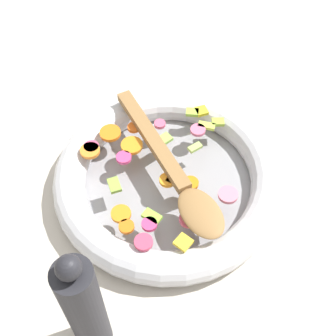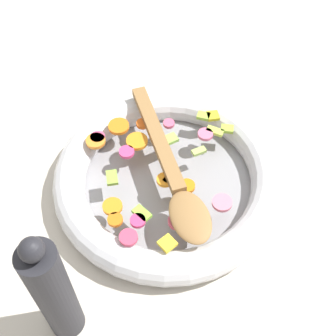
% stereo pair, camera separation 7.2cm
% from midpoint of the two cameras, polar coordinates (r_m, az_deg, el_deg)
% --- Properties ---
extents(ground_plane, '(4.00, 4.00, 0.00)m').
position_cam_midpoint_polar(ground_plane, '(0.76, 2.71, -2.45)').
color(ground_plane, beige).
extents(skillet, '(0.36, 0.36, 0.05)m').
position_cam_midpoint_polar(skillet, '(0.74, 2.77, -1.48)').
color(skillet, gray).
rests_on(skillet, ground_plane).
extents(chopped_vegetables, '(0.27, 0.29, 0.01)m').
position_cam_midpoint_polar(chopped_vegetables, '(0.71, 1.26, -0.36)').
color(chopped_vegetables, orange).
rests_on(chopped_vegetables, skillet).
extents(wooden_spoon, '(0.24, 0.26, 0.01)m').
position_cam_midpoint_polar(wooden_spoon, '(0.69, 3.57, -1.07)').
color(wooden_spoon, olive).
rests_on(wooden_spoon, chopped_vegetables).
extents(pepper_mill, '(0.05, 0.05, 0.22)m').
position_cam_midpoint_polar(pepper_mill, '(0.57, -10.25, -14.94)').
color(pepper_mill, '#232328').
rests_on(pepper_mill, ground_plane).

